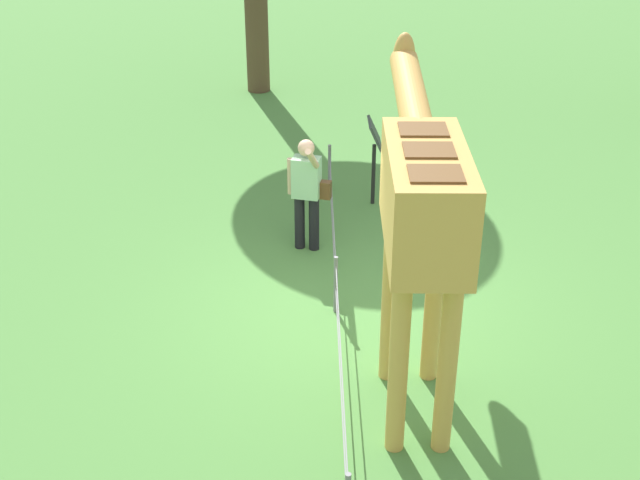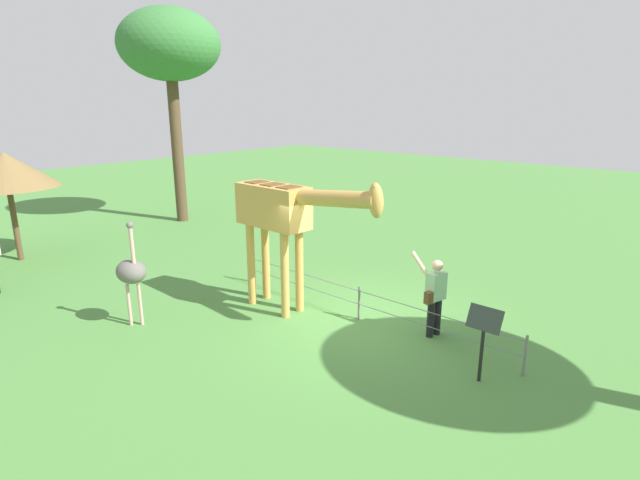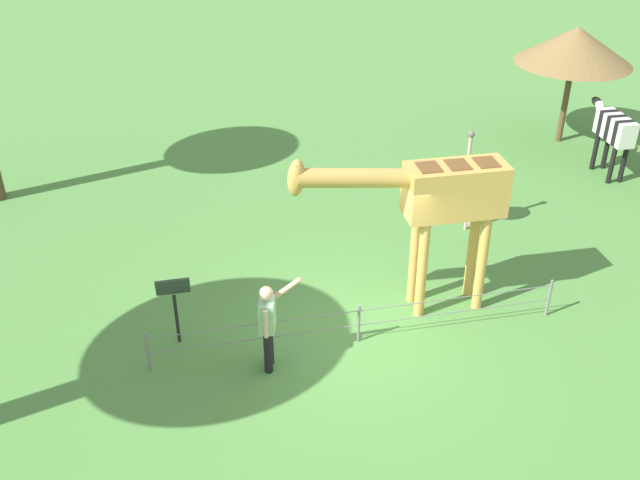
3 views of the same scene
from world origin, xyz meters
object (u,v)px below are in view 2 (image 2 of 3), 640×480
giraffe (283,214)px  tree_west (169,47)px  info_sign (484,329)px  visitor (435,293)px  shade_hut_near (6,170)px  ostrich (131,272)px

giraffe → tree_west: size_ratio=0.48×
tree_west → info_sign: (13.63, -3.41, -5.38)m
visitor → tree_west: bearing=168.8°
shade_hut_near → ostrich: bearing=-0.5°
visitor → ostrich: (-4.91, -3.64, 0.27)m
giraffe → shade_hut_near: size_ratio=1.19×
giraffe → info_sign: bearing=1.1°
tree_west → shade_hut_near: bearing=-83.8°
visitor → tree_west: (-12.21, 2.42, 5.43)m
visitor → info_sign: (1.42, -0.98, 0.05)m
giraffe → visitor: bearing=19.1°
shade_hut_near → info_sign: bearing=11.3°
ostrich → info_sign: size_ratio=1.70×
shade_hut_near → info_sign: size_ratio=2.38×
ostrich → shade_hut_near: (-6.65, 0.05, 1.46)m
shade_hut_near → info_sign: 13.34m
visitor → shade_hut_near: bearing=-162.8°
giraffe → shade_hut_near: giraffe is taller
visitor → shade_hut_near: 12.23m
visitor → ostrich: ostrich is taller
visitor → shade_hut_near: size_ratio=0.53×
visitor → ostrich: bearing=-143.4°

